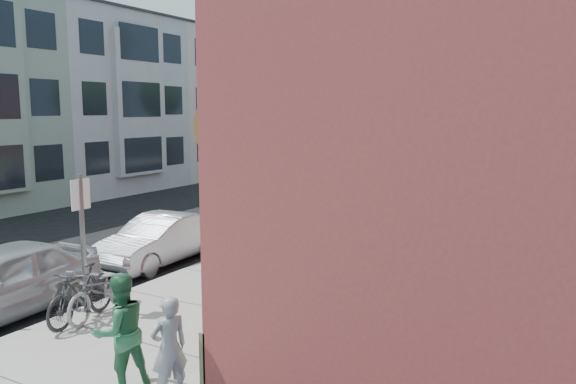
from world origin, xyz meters
The scene contains 25 objects.
ground centered at (0.00, 0.00, 0.00)m, with size 120.00×120.00×0.00m, color black.
sidewalk centered at (4.25, 11.00, 0.07)m, with size 4.50×58.00×0.15m, color #9D9892.
cafe_building centered at (8.99, 4.99, 3.30)m, with size 6.60×20.20×6.61m.
apartment_row centered at (-11.85, 14.00, 4.50)m, with size 6.30×32.00×9.00m.
end_cap_building centered at (-2.00, 42.00, 6.00)m, with size 18.00×8.00×12.00m, color #AEAEA9.
sign_post centered at (2.35, -3.43, 1.83)m, with size 0.07×0.45×2.80m.
parking_meter_near centered at (2.25, 1.23, 0.98)m, with size 0.14×0.14×1.24m.
parking_meter_far centered at (2.25, 10.25, 0.98)m, with size 0.14×0.14×1.24m.
utility_pole_near centered at (2.39, 6.31, 5.41)m, with size 3.57×0.28×10.00m.
utility_pole_far centered at (2.45, 20.06, 5.34)m, with size 1.80×0.28×10.00m.
tree_bare centered at (2.80, 5.86, 2.78)m, with size 0.24×0.24×5.25m.
tree_leafy_mid centered at (2.80, 16.81, 5.03)m, with size 3.80×3.80×6.79m.
tree_leafy_far centered at (2.80, 24.53, 5.35)m, with size 3.86×3.86×7.14m.
patio_chair_a centered at (5.90, -1.76, 0.59)m, with size 0.50×0.50×0.88m, color #103C11, non-canonical shape.
patio_chair_b centered at (6.11, -3.93, 0.59)m, with size 0.50×0.50×0.88m, color #103C11, non-canonical shape.
patron_grey centered at (6.10, -5.24, 0.90)m, with size 0.55×0.36×1.50m, color gray.
patron_green centered at (5.27, -5.34, 1.01)m, with size 0.84×0.65×1.72m, color #296841.
cyclist centered at (3.84, 2.17, 0.92)m, with size 1.00×0.57×1.55m, color #9D3D16.
cyclist_bike centered at (3.84, 2.17, 0.69)m, with size 0.72×2.07×1.09m, color black.
parked_bike_a centered at (2.67, -3.81, 0.69)m, with size 0.51×1.81×1.09m, color black.
parked_bike_b centered at (2.74, -3.40, 0.67)m, with size 0.69×1.98×1.04m, color gray.
car_1 centered at (0.80, 0.48, 0.67)m, with size 1.42×4.08×1.34m, color #B5B7BD.
car_2 centered at (0.65, 5.46, 0.64)m, with size 1.79×4.41×1.28m, color black.
car_3 centered at (0.35, 11.28, 0.70)m, with size 2.32×5.03×1.40m, color #A8A9AF.
bus centered at (-2.10, 25.58, 1.31)m, with size 2.19×9.37×2.61m, color silver.
Camera 1 is at (11.15, -10.91, 4.18)m, focal length 35.00 mm.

